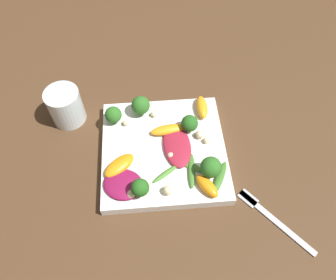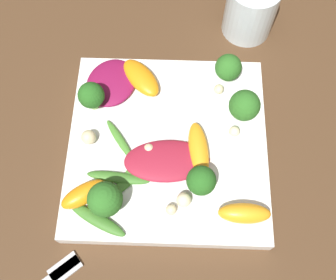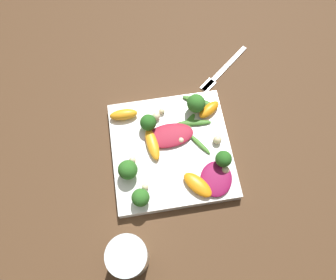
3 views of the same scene
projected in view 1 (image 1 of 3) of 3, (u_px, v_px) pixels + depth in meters
ground_plane at (164, 154)px, 0.68m from camera, size 2.40×2.40×0.00m
plate at (164, 151)px, 0.67m from camera, size 0.25×0.25×0.02m
drinking_glass at (66, 106)px, 0.70m from camera, size 0.07×0.07×0.08m
fork at (268, 214)px, 0.61m from camera, size 0.12×0.14×0.01m
radicchio_leaf_0 at (177, 146)px, 0.66m from camera, size 0.06×0.11×0.01m
radicchio_leaf_1 at (123, 184)px, 0.61m from camera, size 0.09×0.09×0.01m
orange_segment_0 at (207, 186)px, 0.61m from camera, size 0.05×0.06×0.02m
orange_segment_1 at (119, 165)px, 0.63m from camera, size 0.07×0.07×0.02m
orange_segment_2 at (168, 130)px, 0.68m from camera, size 0.08×0.03×0.02m
orange_segment_3 at (202, 107)px, 0.71m from camera, size 0.02×0.06×0.02m
broccoli_floret_0 at (113, 115)px, 0.68m from camera, size 0.04×0.04×0.04m
broccoli_floret_1 at (211, 167)px, 0.61m from camera, size 0.04×0.04×0.05m
broccoli_floret_2 at (140, 188)px, 0.59m from camera, size 0.03×0.03×0.04m
broccoli_floret_3 at (190, 124)px, 0.67m from camera, size 0.03×0.03×0.04m
broccoli_floret_4 at (141, 105)px, 0.69m from camera, size 0.04×0.04×0.05m
arugula_sprig_0 at (185, 162)px, 0.64m from camera, size 0.07×0.06×0.01m
arugula_sprig_1 at (220, 178)px, 0.62m from camera, size 0.05×0.07×0.01m
arugula_sprig_2 at (192, 170)px, 0.63m from camera, size 0.02×0.08×0.01m
arugula_sprig_3 at (165, 173)px, 0.63m from camera, size 0.06×0.05×0.01m
macadamia_nut_0 at (165, 190)px, 0.60m from camera, size 0.02×0.02×0.02m
macadamia_nut_1 at (131, 194)px, 0.60m from camera, size 0.02×0.02×0.02m
macadamia_nut_2 at (206, 140)px, 0.67m from camera, size 0.01×0.01×0.01m
macadamia_nut_3 at (171, 155)px, 0.65m from camera, size 0.01×0.01×0.01m
macadamia_nut_4 at (126, 123)px, 0.69m from camera, size 0.01×0.01×0.01m
macadamia_nut_5 at (200, 134)px, 0.67m from camera, size 0.02×0.02×0.02m
macadamia_nut_6 at (154, 114)px, 0.70m from camera, size 0.01×0.01×0.01m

